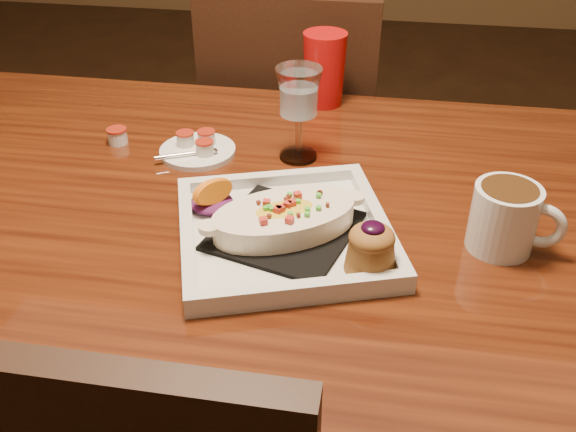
% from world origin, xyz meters
% --- Properties ---
extents(table, '(1.50, 0.90, 0.75)m').
position_xyz_m(table, '(0.00, 0.00, 0.65)').
color(table, '#5F270D').
rests_on(table, floor).
extents(chair_far, '(0.42, 0.42, 0.93)m').
position_xyz_m(chair_far, '(-0.00, 0.63, 0.51)').
color(chair_far, black).
rests_on(chair_far, floor).
extents(plate, '(0.37, 0.37, 0.08)m').
position_xyz_m(plate, '(0.11, -0.09, 0.78)').
color(plate, silver).
rests_on(plate, table).
extents(coffee_mug, '(0.13, 0.09, 0.10)m').
position_xyz_m(coffee_mug, '(0.40, -0.05, 0.80)').
color(coffee_mug, silver).
rests_on(coffee_mug, table).
extents(goblet, '(0.08, 0.08, 0.16)m').
position_xyz_m(goblet, '(0.08, 0.16, 0.86)').
color(goblet, silver).
rests_on(goblet, table).
extents(saucer, '(0.13, 0.13, 0.09)m').
position_xyz_m(saucer, '(-0.10, 0.15, 0.76)').
color(saucer, silver).
rests_on(saucer, table).
extents(creamer_loose, '(0.04, 0.04, 0.03)m').
position_xyz_m(creamer_loose, '(-0.25, 0.16, 0.76)').
color(creamer_loose, silver).
rests_on(creamer_loose, table).
extents(red_tumbler, '(0.09, 0.09, 0.15)m').
position_xyz_m(red_tumbler, '(0.10, 0.40, 0.82)').
color(red_tumbler, red).
rests_on(red_tumbler, table).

